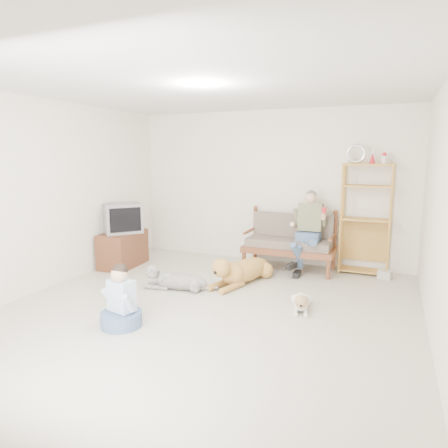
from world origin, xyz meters
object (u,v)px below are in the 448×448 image
at_px(etagere, 365,218).
at_px(golden_retriever, 241,271).
at_px(loveseat, 290,241).
at_px(tv_stand, 123,249).

distance_m(etagere, golden_retriever, 2.21).
relative_size(etagere, golden_retriever, 1.37).
xyz_separation_m(loveseat, etagere, (1.17, 0.19, 0.43)).
xyz_separation_m(etagere, tv_stand, (-3.90, -1.16, -0.62)).
bearing_deg(tv_stand, golden_retriever, -7.04).
bearing_deg(etagere, tv_stand, -163.45).
bearing_deg(loveseat, golden_retriever, -114.32).
distance_m(tv_stand, golden_retriever, 2.25).
bearing_deg(etagere, golden_retriever, -142.66).
relative_size(etagere, tv_stand, 2.23).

